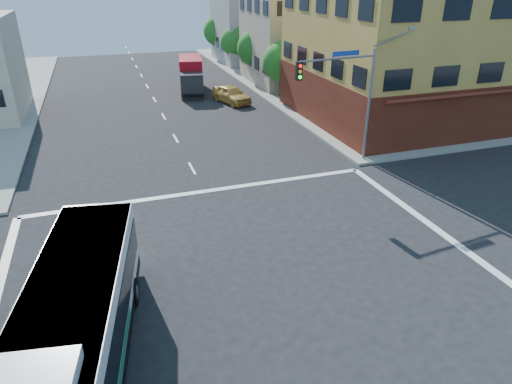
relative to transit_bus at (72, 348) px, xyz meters
name	(u,v)px	position (x,y,z in m)	size (l,w,h in m)	color
ground	(261,294)	(6.40, 2.59, -1.72)	(120.00, 120.00, 0.00)	black
sidewalk_ne	(432,69)	(41.40, 37.59, -1.64)	(50.00, 50.00, 0.15)	gray
corner_building_ne	(421,44)	(26.38, 21.07, 4.17)	(18.10, 15.44, 14.00)	gold
building_east_near	(306,39)	(23.38, 36.57, 2.79)	(12.06, 10.06, 9.00)	tan
building_east_far	(263,22)	(23.38, 50.57, 3.29)	(12.06, 10.06, 10.00)	gray
signal_mast_ne	(347,86)	(15.48, 13.21, 3.26)	(7.91, 1.13, 8.07)	slate
street_tree_a	(282,60)	(18.30, 30.51, 1.87)	(3.60, 3.60, 5.53)	#342213
street_tree_b	(255,46)	(18.30, 38.51, 2.03)	(3.80, 3.80, 5.79)	#342213
street_tree_c	(235,40)	(18.30, 46.51, 1.74)	(3.40, 3.40, 5.29)	#342213
street_tree_d	(219,29)	(18.30, 54.51, 2.16)	(4.00, 4.00, 6.03)	#342213
transit_bus	(72,348)	(0.00, 0.00, 0.00)	(4.52, 12.12, 3.51)	black
box_truck	(191,76)	(10.47, 35.54, -0.12)	(3.35, 7.58, 3.30)	#232327
parked_car	(231,94)	(13.10, 30.12, -0.92)	(1.88, 4.68, 1.59)	gold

